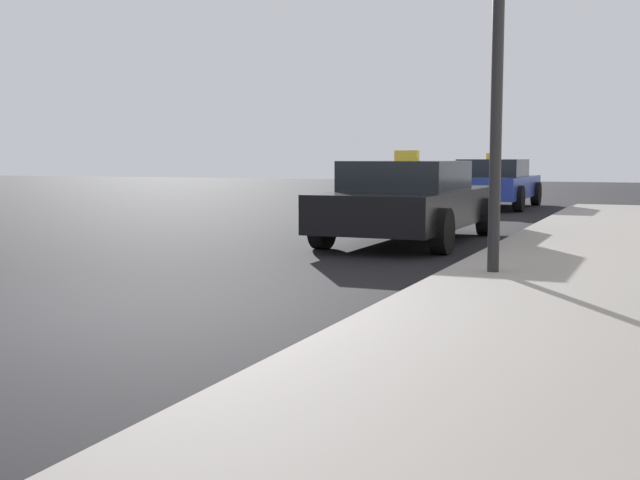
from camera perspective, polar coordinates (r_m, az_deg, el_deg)
The scene contains 5 objects.
ground_plane at distance 6.93m, azimuth -14.11°, elevation -5.40°, with size 80.00×80.00×0.00m, color black.
sidewalk at distance 5.56m, azimuth 21.28°, elevation -7.63°, with size 4.00×32.00×0.15m, color gray.
street_lamp at distance 8.67m, azimuth 12.41°, elevation 15.92°, with size 0.36×0.36×3.92m.
car_black at distance 12.81m, azimuth 6.30°, elevation 2.75°, with size 1.99×4.60×1.43m.
car_blue at distance 21.88m, azimuth 12.11°, elevation 3.92°, with size 1.95×4.46×1.43m.
Camera 1 is at (4.13, -5.41, 1.33)m, focal length 45.71 mm.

